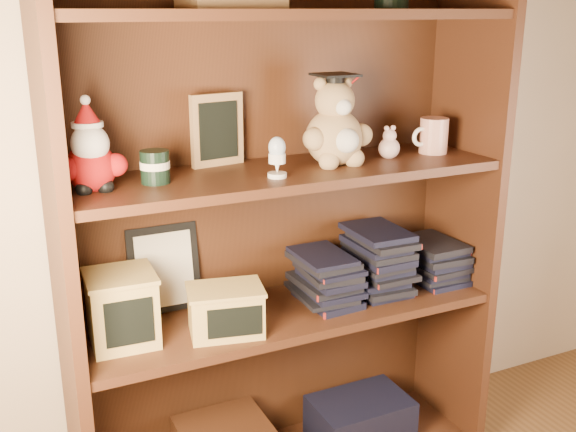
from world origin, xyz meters
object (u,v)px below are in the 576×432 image
Objects in this scene: teacher_mug at (433,136)px; treats_box at (122,308)px; grad_teddy_bear at (336,130)px; bookcase at (279,226)px.

treats_box is (-0.92, -0.00, -0.36)m from teacher_mug.
teacher_mug is (0.33, 0.01, -0.04)m from grad_teddy_bear.
bookcase is 13.92× the size of teacher_mug.
bookcase is at bearing 157.30° from grad_teddy_bear.
teacher_mug reaches higher than treats_box.
bookcase is 0.30m from grad_teddy_bear.
teacher_mug is at bearing 0.05° from treats_box.
bookcase is 0.48m from treats_box.
grad_teddy_bear is (0.14, -0.06, 0.26)m from bookcase.
grad_teddy_bear is 0.33m from teacher_mug.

